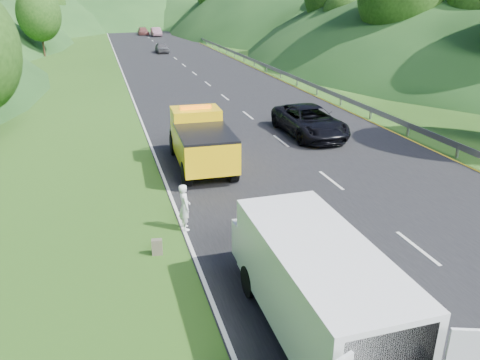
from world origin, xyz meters
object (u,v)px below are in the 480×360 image
object	(u,v)px
tow_truck	(201,140)
suitcase	(157,247)
passing_suv	(309,135)
woman	(186,229)
child	(263,233)
white_van	(314,281)

from	to	relation	value
tow_truck	suitcase	bearing A→B (deg)	-109.89
suitcase	passing_suv	distance (m)	14.54
woman	child	size ratio (longest dim) A/B	1.47
child	woman	bearing A→B (deg)	-164.73
white_van	passing_suv	bearing A→B (deg)	65.83
tow_truck	child	distance (m)	7.11
white_van	woman	distance (m)	6.43
woman	passing_suv	size ratio (longest dim) A/B	0.28
suitcase	woman	bearing A→B (deg)	51.20
woman	tow_truck	bearing A→B (deg)	-20.13
woman	child	world-z (taller)	woman
white_van	woman	size ratio (longest dim) A/B	4.20
white_van	passing_suv	world-z (taller)	white_van
tow_truck	white_van	bearing A→B (deg)	-87.27
tow_truck	suitcase	world-z (taller)	tow_truck
white_van	child	bearing A→B (deg)	84.22
passing_suv	white_van	bearing A→B (deg)	-114.28
passing_suv	child	bearing A→B (deg)	-121.77
tow_truck	suitcase	distance (m)	8.00
passing_suv	woman	bearing A→B (deg)	-133.71
white_van	suitcase	world-z (taller)	white_van
tow_truck	white_van	world-z (taller)	tow_truck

